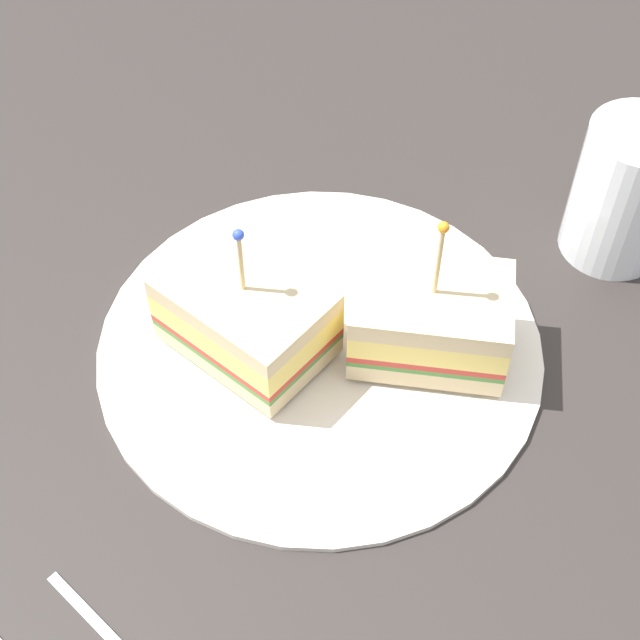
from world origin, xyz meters
The scene contains 5 objects.
ground_plane centered at (0.00, 0.00, -1.00)cm, with size 117.16×117.16×2.00cm, color #2D2826.
plate centered at (0.00, 0.00, 0.43)cm, with size 29.34×29.34×0.86cm, color silver.
sandwich_half_front centered at (-4.69, 0.14, 3.56)cm, with size 12.29×12.13×10.33cm.
sandwich_half_back centered at (6.92, -0.90, 3.57)cm, with size 10.93×8.60×11.22cm.
drink_glass centered at (21.43, 8.35, 4.87)cm, with size 7.21×7.21×10.38cm.
Camera 1 is at (-1.96, -37.73, 48.83)cm, focal length 52.22 mm.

